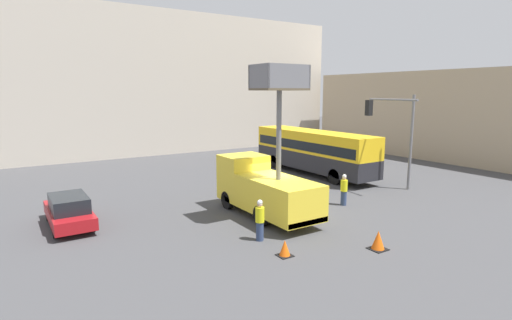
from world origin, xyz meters
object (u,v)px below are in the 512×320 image
traffic_light_pole (397,126)px  parked_car_curbside (69,211)px  road_worker_near_truck (260,220)px  utility_truck (264,185)px  road_worker_directing (344,190)px  traffic_cone_near_truck (285,249)px  city_bus (313,149)px  traffic_cone_mid_road (378,241)px

traffic_light_pole → parked_car_curbside: size_ratio=1.36×
traffic_light_pole → road_worker_near_truck: traffic_light_pole is taller
utility_truck → traffic_light_pole: 9.89m
road_worker_near_truck → road_worker_directing: size_ratio=1.02×
utility_truck → road_worker_directing: (4.75, -0.83, -0.71)m
road_worker_near_truck → traffic_cone_near_truck: road_worker_near_truck is taller
road_worker_directing → city_bus: bearing=-31.9°
road_worker_near_truck → parked_car_curbside: road_worker_near_truck is taller
utility_truck → traffic_light_pole: (9.55, -0.34, 2.55)m
traffic_cone_near_truck → parked_car_curbside: bearing=128.1°
utility_truck → traffic_cone_near_truck: size_ratio=11.72×
city_bus → road_worker_directing: size_ratio=6.55×
traffic_cone_mid_road → parked_car_curbside: size_ratio=0.17×
road_worker_near_truck → city_bus: bearing=161.5°
city_bus → parked_car_curbside: bearing=96.5°
utility_truck → traffic_light_pole: size_ratio=1.23×
road_worker_directing → parked_car_curbside: size_ratio=0.39×
traffic_light_pole → traffic_cone_mid_road: traffic_light_pole is taller
road_worker_directing → utility_truck: bearing=77.4°
road_worker_directing → traffic_light_pole: bearing=-86.9°
road_worker_directing → traffic_cone_mid_road: size_ratio=2.27×
road_worker_near_truck → parked_car_curbside: 9.06m
traffic_light_pole → road_worker_directing: 5.82m
traffic_light_pole → parked_car_curbside: bearing=167.9°
traffic_light_pole → parked_car_curbside: traffic_light_pole is taller
traffic_light_pole → road_worker_near_truck: (-11.64, -2.44, -3.24)m
traffic_cone_near_truck → traffic_cone_mid_road: 3.83m
traffic_light_pole → road_worker_near_truck: 12.33m
traffic_light_pole → traffic_cone_mid_road: size_ratio=7.86×
city_bus → traffic_cone_mid_road: (-7.60, -12.83, -1.57)m
traffic_light_pole → traffic_cone_near_truck: bearing=-159.8°
road_worker_near_truck → traffic_cone_mid_road: size_ratio=2.31×
road_worker_near_truck → traffic_cone_near_truck: bearing=28.3°
city_bus → traffic_cone_mid_road: bearing=145.6°
utility_truck → parked_car_curbside: size_ratio=1.67×
utility_truck → traffic_cone_mid_road: utility_truck is taller
parked_car_curbside → road_worker_directing: bearing=-18.1°
traffic_cone_mid_road → parked_car_curbside: parked_car_curbside is taller
utility_truck → traffic_cone_mid_road: 6.41m
road_worker_near_truck → traffic_cone_mid_road: 4.84m
city_bus → traffic_light_pole: bearing=-178.9°
city_bus → road_worker_directing: (-4.21, -7.52, -1.06)m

